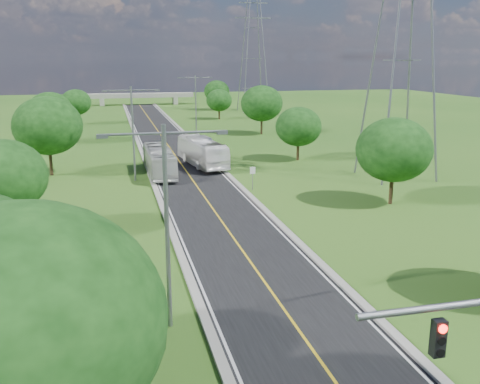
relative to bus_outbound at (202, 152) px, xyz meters
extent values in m
plane|color=#275417|center=(-2.38, 8.80, -1.73)|extent=(260.00, 260.00, 0.00)
cube|color=black|center=(-2.38, 14.80, -1.70)|extent=(8.00, 150.00, 0.06)
cube|color=gray|center=(-6.63, 14.80, -1.62)|extent=(0.50, 150.00, 0.22)
cube|color=gray|center=(1.87, 14.80, -1.62)|extent=(0.50, 150.00, 0.22)
cube|color=black|center=(-2.58, -52.20, 3.97)|extent=(0.35, 0.28, 1.05)
cylinder|color=#FF140C|center=(-2.58, -52.36, 4.32)|extent=(0.24, 0.06, 0.24)
cylinder|color=slate|center=(2.82, -13.20, -0.53)|extent=(0.08, 0.08, 2.40)
cube|color=white|center=(2.82, -13.23, 0.27)|extent=(0.55, 0.04, 0.70)
cube|color=gray|center=(-12.38, 88.80, -0.73)|extent=(1.20, 3.00, 2.00)
cube|color=gray|center=(7.62, 88.80, -0.73)|extent=(1.20, 3.00, 2.00)
cube|color=gray|center=(-2.38, 88.80, 0.87)|extent=(30.00, 3.00, 1.20)
cylinder|color=slate|center=(-8.38, -39.20, 3.27)|extent=(0.22, 0.22, 10.00)
cylinder|color=slate|center=(-9.78, -39.20, 7.87)|extent=(2.80, 0.12, 0.12)
cylinder|color=slate|center=(-6.98, -39.20, 7.87)|extent=(2.80, 0.12, 0.12)
cube|color=slate|center=(-11.08, -39.20, 7.82)|extent=(0.50, 0.25, 0.18)
cube|color=slate|center=(-5.68, -39.20, 7.82)|extent=(0.50, 0.25, 0.18)
cylinder|color=slate|center=(-8.38, -6.20, 3.27)|extent=(0.22, 0.22, 10.00)
cylinder|color=slate|center=(-9.78, -6.20, 7.87)|extent=(2.80, 0.12, 0.12)
cylinder|color=slate|center=(-6.98, -6.20, 7.87)|extent=(2.80, 0.12, 0.12)
cube|color=slate|center=(-11.08, -6.20, 7.82)|extent=(0.50, 0.25, 0.18)
cube|color=slate|center=(-5.68, -6.20, 7.82)|extent=(0.50, 0.25, 0.18)
cylinder|color=slate|center=(3.62, 26.80, 3.27)|extent=(0.22, 0.22, 10.00)
cylinder|color=slate|center=(2.22, 26.80, 7.87)|extent=(2.80, 0.12, 0.12)
cylinder|color=slate|center=(5.02, 26.80, 7.87)|extent=(2.80, 0.12, 0.12)
cube|color=slate|center=(0.92, 26.80, 7.82)|extent=(0.50, 0.25, 0.18)
cube|color=slate|center=(6.32, 26.80, 7.82)|extent=(0.50, 0.25, 0.18)
cube|color=slate|center=(23.62, 63.80, 20.11)|extent=(9.00, 0.25, 0.25)
cube|color=slate|center=(23.62, 63.80, 23.47)|extent=(7.00, 0.25, 0.25)
cylinder|color=black|center=(-18.38, -23.20, -0.38)|extent=(0.36, 0.36, 2.70)
ellipsoid|color=#10340E|center=(-18.38, -23.20, 2.92)|extent=(6.30, 6.30, 5.36)
cylinder|color=black|center=(-17.38, -1.20, -0.11)|extent=(0.36, 0.36, 3.24)
ellipsoid|color=#10340E|center=(-17.38, -1.20, 3.85)|extent=(7.56, 7.56, 6.43)
cylinder|color=black|center=(-19.38, 22.80, -0.29)|extent=(0.36, 0.36, 2.88)
ellipsoid|color=#10340E|center=(-19.38, 22.80, 3.23)|extent=(6.72, 6.72, 5.71)
cylinder|color=black|center=(-16.88, 46.80, -0.47)|extent=(0.36, 0.36, 2.52)
ellipsoid|color=#10340E|center=(-16.88, 46.80, 2.61)|extent=(5.88, 5.88, 5.00)
ellipsoid|color=#10340E|center=(-13.38, -49.20, 4.16)|extent=(7.98, 7.98, 6.78)
cylinder|color=black|center=(13.62, -21.20, -0.29)|extent=(0.36, 0.36, 2.88)
ellipsoid|color=#10340E|center=(13.62, -21.20, 3.23)|extent=(6.72, 6.72, 5.71)
cylinder|color=black|center=(12.62, 0.80, -0.47)|extent=(0.36, 0.36, 2.52)
ellipsoid|color=#10340E|center=(12.62, 0.80, 2.61)|extent=(5.88, 5.88, 5.00)
cylinder|color=black|center=(14.62, 24.80, -0.20)|extent=(0.36, 0.36, 3.06)
ellipsoid|color=#10340E|center=(14.62, 24.80, 3.54)|extent=(7.14, 7.14, 6.07)
cylinder|color=black|center=(12.12, 48.80, -0.56)|extent=(0.36, 0.36, 2.34)
ellipsoid|color=#10340E|center=(12.12, 48.80, 2.30)|extent=(5.46, 5.46, 4.64)
cylinder|color=black|center=(15.62, 68.80, -0.38)|extent=(0.36, 0.36, 2.70)
ellipsoid|color=#10340E|center=(15.62, 68.80, 2.92)|extent=(6.30, 6.30, 5.36)
imported|color=white|center=(0.00, 0.00, 0.00)|extent=(4.55, 12.31, 3.35)
imported|color=silver|center=(-5.56, -4.03, -0.11)|extent=(2.81, 11.28, 3.13)
camera|label=1|loc=(-10.73, -63.37, 11.21)|focal=40.00mm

